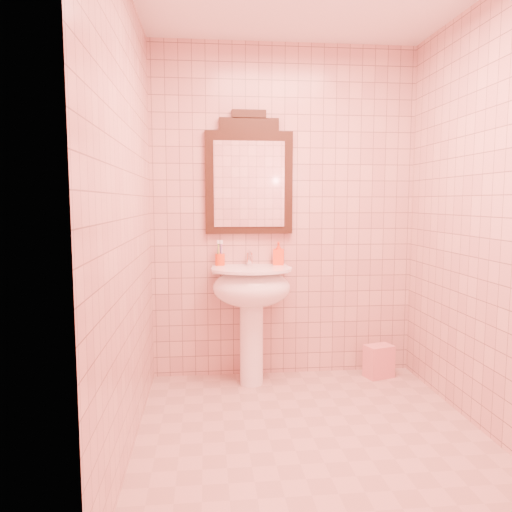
{
  "coord_description": "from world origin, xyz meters",
  "views": [
    {
      "loc": [
        -0.59,
        -2.66,
        1.34
      ],
      "look_at": [
        -0.27,
        0.55,
        0.98
      ],
      "focal_mm": 35.0,
      "sensor_mm": 36.0,
      "label": 1
    }
  ],
  "objects": [
    {
      "name": "floor",
      "position": [
        0.0,
        0.0,
        0.0
      ],
      "size": [
        2.2,
        2.2,
        0.0
      ],
      "primitive_type": "plane",
      "color": "tan",
      "rests_on": "ground"
    },
    {
      "name": "soap_dispenser",
      "position": [
        -0.05,
        1.02,
        0.95
      ],
      "size": [
        0.09,
        0.09,
        0.18
      ],
      "primitive_type": "imported",
      "rotation": [
        0.0,
        0.0,
        -0.16
      ],
      "color": "#FE3D15",
      "rests_on": "pedestal_sink"
    },
    {
      "name": "mirror",
      "position": [
        -0.27,
        1.07,
        1.52
      ],
      "size": [
        0.65,
        0.06,
        0.91
      ],
      "color": "black",
      "rests_on": "back_wall"
    },
    {
      "name": "pedestal_sink",
      "position": [
        -0.27,
        0.87,
        0.66
      ],
      "size": [
        0.58,
        0.58,
        0.86
      ],
      "color": "white",
      "rests_on": "floor"
    },
    {
      "name": "toothbrush_cup",
      "position": [
        -0.49,
        1.02,
        0.91
      ],
      "size": [
        0.07,
        0.07,
        0.16
      ],
      "rotation": [
        0.0,
        0.0,
        0.14
      ],
      "color": "red",
      "rests_on": "pedestal_sink"
    },
    {
      "name": "towel",
      "position": [
        0.71,
        0.92,
        0.12
      ],
      "size": [
        0.23,
        0.19,
        0.25
      ],
      "primitive_type": "cube",
      "rotation": [
        0.0,
        0.0,
        0.29
      ],
      "color": "#D98085",
      "rests_on": "floor"
    },
    {
      "name": "back_wall",
      "position": [
        0.0,
        1.1,
        1.25
      ],
      "size": [
        2.0,
        0.02,
        2.5
      ],
      "primitive_type": "cube",
      "color": "#D5A095",
      "rests_on": "floor"
    },
    {
      "name": "faucet",
      "position": [
        -0.27,
        1.01,
        0.92
      ],
      "size": [
        0.04,
        0.16,
        0.11
      ],
      "color": "white",
      "rests_on": "pedestal_sink"
    }
  ]
}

